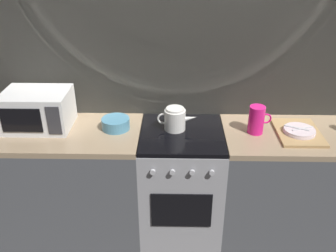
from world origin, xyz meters
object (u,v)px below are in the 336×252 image
microwave (38,110)px  dish_pile (298,132)px  mixing_bowl (116,124)px  kettle (175,119)px  stove_unit (181,184)px  pitcher (257,120)px

microwave → dish_pile: bearing=-2.4°
mixing_bowl → kettle: bearing=-0.0°
microwave → mixing_bowl: microwave is taller
stove_unit → kettle: size_ratio=3.16×
kettle → dish_pile: size_ratio=0.71×
dish_pile → kettle: bearing=176.3°
pitcher → dish_pile: bearing=-3.7°
stove_unit → dish_pile: size_ratio=2.25×
microwave → kettle: (0.98, -0.02, -0.05)m
mixing_bowl → pitcher: pitcher is taller
microwave → pitcher: bearing=-2.1°
stove_unit → pitcher: pitcher is taller
microwave → dish_pile: 1.85m
dish_pile → microwave: bearing=177.6°
kettle → dish_pile: (0.86, -0.06, -0.06)m
stove_unit → pitcher: (0.52, 0.01, 0.55)m
microwave → stove_unit: bearing=-3.9°
stove_unit → microwave: 1.19m
microwave → mixing_bowl: (0.55, -0.02, -0.10)m
stove_unit → kettle: bearing=134.7°
mixing_bowl → dish_pile: (1.29, -0.06, -0.02)m
stove_unit → dish_pile: dish_pile is taller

